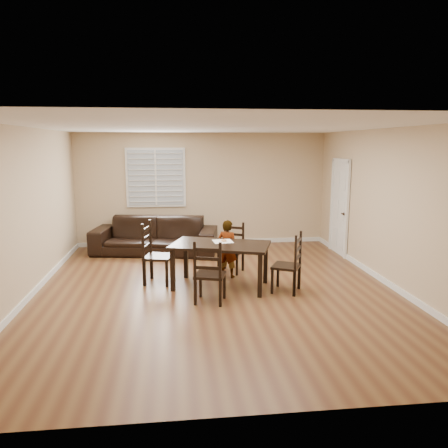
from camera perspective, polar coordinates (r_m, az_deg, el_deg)
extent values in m
plane|color=brown|center=(7.46, -1.03, -8.59)|extent=(7.00, 7.00, 0.00)
cube|color=tan|center=(10.60, -2.88, 4.53)|extent=(6.00, 0.04, 2.70)
cube|color=tan|center=(3.75, 4.07, -6.29)|extent=(6.00, 0.04, 2.70)
cube|color=tan|center=(7.48, -24.60, 1.17)|extent=(0.04, 7.00, 2.70)
cube|color=tan|center=(8.00, 20.86, 1.97)|extent=(0.04, 7.00, 2.70)
cube|color=white|center=(7.07, -1.11, 12.60)|extent=(6.00, 7.00, 0.04)
cube|color=white|center=(10.52, -8.90, 6.01)|extent=(1.40, 0.08, 1.40)
cube|color=white|center=(10.02, 14.86, 1.98)|extent=(0.06, 0.94, 2.05)
cylinder|color=#332114|center=(9.74, 15.31, 1.28)|extent=(0.06, 0.06, 0.02)
cube|color=white|center=(10.80, -2.81, -2.36)|extent=(6.00, 0.03, 0.10)
cube|color=white|center=(7.77, -23.77, -8.33)|extent=(0.03, 7.00, 0.10)
cube|color=white|center=(8.27, 20.19, -6.98)|extent=(0.03, 7.00, 0.10)
cube|color=black|center=(7.42, -0.46, -2.77)|extent=(1.83, 1.39, 0.05)
cube|color=black|center=(7.36, -6.71, -6.02)|extent=(0.09, 0.09, 0.72)
cube|color=black|center=(7.04, 4.74, -6.75)|extent=(0.09, 0.09, 0.72)
cube|color=black|center=(8.05, -4.99, -4.56)|extent=(0.09, 0.09, 0.72)
cube|color=black|center=(7.76, 5.46, -5.14)|extent=(0.09, 0.09, 0.72)
cube|color=black|center=(8.37, 0.90, -3.58)|extent=(0.56, 0.55, 0.04)
cube|color=black|center=(8.51, 1.33, -2.87)|extent=(0.40, 0.23, 0.95)
cube|color=black|center=(8.33, -0.71, -5.16)|extent=(0.05, 0.05, 0.39)
cube|color=black|center=(8.20, 1.71, -5.41)|extent=(0.05, 0.05, 0.39)
cube|color=black|center=(8.64, 0.13, -4.60)|extent=(0.05, 0.05, 0.39)
cube|color=black|center=(8.52, 2.47, -4.82)|extent=(0.05, 0.05, 0.39)
cube|color=black|center=(6.80, -1.83, -6.69)|extent=(0.55, 0.53, 0.04)
cube|color=black|center=(6.60, -2.16, -6.59)|extent=(0.44, 0.16, 1.00)
cube|color=black|center=(7.00, 0.06, -8.11)|extent=(0.05, 0.05, 0.41)
cube|color=black|center=(7.08, -3.08, -7.93)|extent=(0.05, 0.05, 0.41)
cube|color=black|center=(6.67, -0.47, -9.07)|extent=(0.05, 0.05, 0.41)
cube|color=black|center=(6.75, -3.77, -8.87)|extent=(0.05, 0.05, 0.41)
cube|color=black|center=(7.79, -8.53, -4.26)|extent=(0.57, 0.59, 0.04)
cube|color=black|center=(7.84, -10.01, -3.65)|extent=(0.16, 0.49, 1.10)
cube|color=black|center=(7.61, -7.48, -6.52)|extent=(0.05, 0.05, 0.45)
cube|color=black|center=(8.01, -6.69, -5.65)|extent=(0.05, 0.05, 0.45)
cube|color=black|center=(7.72, -10.33, -6.36)|extent=(0.05, 0.05, 0.45)
cube|color=black|center=(8.11, -9.41, -5.51)|extent=(0.05, 0.05, 0.45)
cube|color=black|center=(7.34, 8.12, -5.48)|extent=(0.58, 0.60, 0.04)
cube|color=black|center=(7.28, 9.61, -5.07)|extent=(0.24, 0.42, 1.01)
cube|color=black|center=(7.63, 7.07, -6.62)|extent=(0.05, 0.05, 0.41)
cube|color=black|center=(7.26, 6.32, -7.48)|extent=(0.05, 0.05, 0.41)
cube|color=black|center=(7.55, 9.76, -6.86)|extent=(0.05, 0.05, 0.41)
cube|color=black|center=(7.19, 9.15, -7.74)|extent=(0.05, 0.05, 0.41)
imported|color=gray|center=(8.03, 0.45, -3.24)|extent=(0.47, 0.42, 1.07)
cube|color=#EFE1CE|center=(7.59, -0.16, -2.28)|extent=(0.36, 0.36, 0.00)
torus|color=#DD904F|center=(7.58, -0.01, -2.16)|extent=(0.09, 0.09, 0.03)
torus|color=silver|center=(7.58, -0.01, -2.09)|extent=(0.08, 0.08, 0.02)
imported|color=black|center=(9.95, -8.99, -1.49)|extent=(2.90, 1.53, 0.80)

